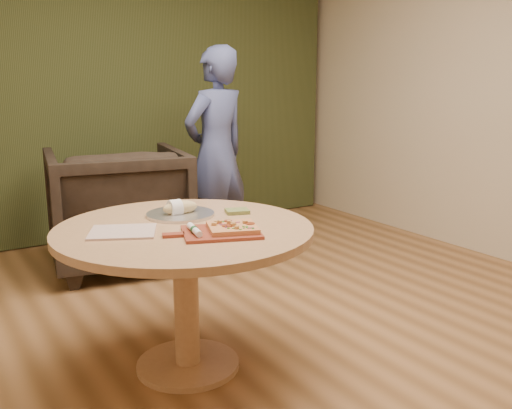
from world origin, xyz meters
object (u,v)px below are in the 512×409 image
at_px(flatbread_pizza, 232,227).
at_px(cutlery_roll, 194,230).
at_px(bread_roll, 179,208).
at_px(pedestal_table, 185,254).
at_px(pizza_paddle, 219,232).
at_px(person_standing, 216,153).
at_px(armchair, 117,201).
at_px(serving_tray, 180,214).

xyz_separation_m(flatbread_pizza, cutlery_roll, (-0.17, 0.04, 0.00)).
bearing_deg(bread_roll, pedestal_table, -108.12).
bearing_deg(flatbread_pizza, pizza_paddle, 165.64).
distance_m(flatbread_pizza, bread_roll, 0.44).
xyz_separation_m(pedestal_table, flatbread_pizza, (0.14, -0.23, 0.17)).
bearing_deg(pedestal_table, flatbread_pizza, -58.32).
relative_size(bread_roll, person_standing, 0.11).
relative_size(pedestal_table, cutlery_roll, 6.34).
distance_m(flatbread_pizza, armchair, 2.01).
height_order(pizza_paddle, flatbread_pizza, flatbread_pizza).
xyz_separation_m(armchair, person_standing, (0.80, -0.13, 0.34)).
bearing_deg(pizza_paddle, flatbread_pizza, 5.47).
height_order(flatbread_pizza, person_standing, person_standing).
distance_m(flatbread_pizza, cutlery_roll, 0.18).
bearing_deg(flatbread_pizza, pedestal_table, 121.68).
height_order(pedestal_table, person_standing, person_standing).
distance_m(serving_tray, bread_roll, 0.04).
bearing_deg(armchair, flatbread_pizza, 96.91).
distance_m(pizza_paddle, flatbread_pizza, 0.07).
relative_size(flatbread_pizza, cutlery_roll, 1.42).
height_order(pedestal_table, serving_tray, serving_tray).
relative_size(pizza_paddle, flatbread_pizza, 1.69).
relative_size(serving_tray, person_standing, 0.21).
bearing_deg(armchair, pedestal_table, 91.99).
xyz_separation_m(pedestal_table, bread_roll, (0.07, 0.21, 0.18)).
bearing_deg(bread_roll, cutlery_roll, -104.60).
relative_size(pedestal_table, pizza_paddle, 2.66).
distance_m(pedestal_table, person_standing, 1.96).
bearing_deg(armchair, person_standing, -179.19).
height_order(pizza_paddle, bread_roll, bread_roll).
height_order(cutlery_roll, bread_roll, bread_roll).
distance_m(pedestal_table, cutlery_roll, 0.25).
bearing_deg(person_standing, serving_tray, 41.28).
bearing_deg(pizza_paddle, cutlery_roll, -174.30).
relative_size(bread_roll, armchair, 0.19).
height_order(serving_tray, bread_roll, bread_roll).
bearing_deg(armchair, serving_tray, 93.71).
bearing_deg(flatbread_pizza, bread_roll, 99.28).
bearing_deg(serving_tray, pedestal_table, -110.27).
bearing_deg(serving_tray, flatbread_pizza, -81.86).
xyz_separation_m(flatbread_pizza, person_standing, (0.92, 1.86, 0.08)).
relative_size(flatbread_pizza, armchair, 0.27).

